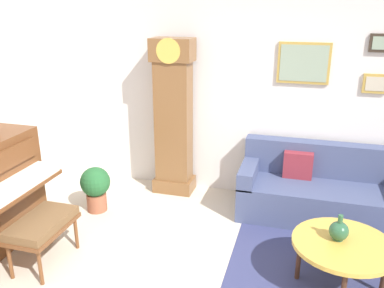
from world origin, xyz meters
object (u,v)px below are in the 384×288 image
(grandfather_clock, at_px, (174,122))
(coffee_table, at_px, (343,246))
(green_jug, at_px, (339,231))
(piano_bench, at_px, (42,226))
(couch, at_px, (321,191))
(potted_plant, at_px, (96,186))

(grandfather_clock, xyz_separation_m, coffee_table, (2.04, -1.48, -0.55))
(grandfather_clock, relative_size, coffee_table, 2.31)
(green_jug, bearing_deg, coffee_table, -39.37)
(piano_bench, distance_m, coffee_table, 2.77)
(couch, height_order, green_jug, couch)
(coffee_table, bearing_deg, piano_bench, -171.29)
(grandfather_clock, height_order, green_jug, grandfather_clock)
(coffee_table, height_order, green_jug, green_jug)
(green_jug, xyz_separation_m, potted_plant, (-2.73, 0.64, -0.21))
(piano_bench, height_order, couch, couch)
(piano_bench, xyz_separation_m, coffee_table, (2.74, 0.42, 0.01))
(grandfather_clock, bearing_deg, piano_bench, -110.19)
(coffee_table, bearing_deg, green_jug, 140.63)
(piano_bench, relative_size, green_jug, 2.92)
(piano_bench, distance_m, couch, 3.11)
(grandfather_clock, bearing_deg, green_jug, -35.80)
(grandfather_clock, relative_size, potted_plant, 3.62)
(piano_bench, bearing_deg, coffee_table, 8.71)
(grandfather_clock, height_order, couch, grandfather_clock)
(couch, bearing_deg, grandfather_clock, 174.58)
(piano_bench, xyz_separation_m, grandfather_clock, (0.70, 1.90, 0.56))
(couch, xyz_separation_m, green_jug, (0.10, -1.26, 0.22))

